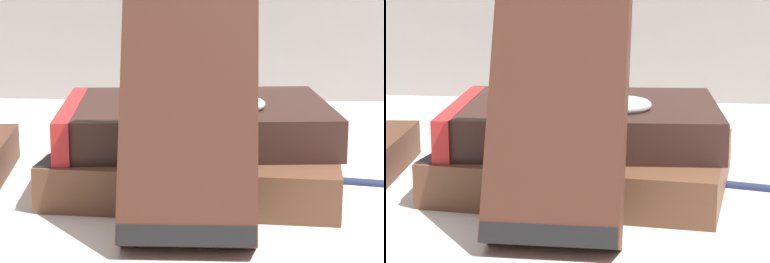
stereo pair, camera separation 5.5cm
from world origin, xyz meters
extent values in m
plane|color=beige|center=(0.00, 0.00, 0.00)|extent=(3.00, 3.00, 0.00)
cube|color=brown|center=(0.06, 0.00, 0.02)|extent=(0.22, 0.19, 0.03)
cube|color=black|center=(-0.03, 0.01, 0.02)|extent=(0.03, 0.17, 0.03)
cube|color=#331E19|center=(0.06, 0.01, 0.05)|extent=(0.21, 0.17, 0.03)
cube|color=#B22323|center=(-0.03, 0.00, 0.05)|extent=(0.02, 0.15, 0.03)
cube|color=#422319|center=(0.06, -0.12, 0.08)|extent=(0.08, 0.08, 0.15)
cube|color=black|center=(0.06, -0.14, 0.01)|extent=(0.08, 0.03, 0.02)
cylinder|color=white|center=(0.09, -0.01, 0.06)|extent=(0.05, 0.05, 0.01)
torus|color=#B2B2B7|center=(0.09, -0.01, 0.06)|extent=(0.05, 0.05, 0.01)
sphere|color=#B2B2B7|center=(0.09, 0.02, 0.06)|extent=(0.01, 0.01, 0.01)
torus|color=#4C3828|center=(-0.03, 0.17, 0.00)|extent=(0.05, 0.05, 0.00)
torus|color=#4C3828|center=(0.03, 0.18, 0.00)|extent=(0.05, 0.05, 0.00)
cylinder|color=#4C3828|center=(0.00, 0.17, 0.00)|extent=(0.02, 0.01, 0.00)
camera|label=1|loc=(0.08, -0.58, 0.17)|focal=75.00mm
camera|label=2|loc=(0.14, -0.57, 0.17)|focal=75.00mm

